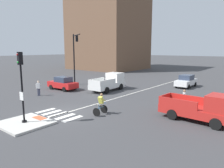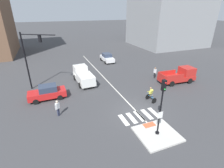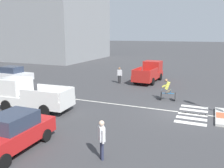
{
  "view_description": "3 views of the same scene",
  "coord_description": "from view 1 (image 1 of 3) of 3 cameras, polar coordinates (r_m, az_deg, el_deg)",
  "views": [
    {
      "loc": [
        13.45,
        -10.73,
        5.1
      ],
      "look_at": [
        1.35,
        4.51,
        1.91
      ],
      "focal_mm": 34.46,
      "sensor_mm": 36.0,
      "label": 1
    },
    {
      "loc": [
        -7.47,
        -12.12,
        9.45
      ],
      "look_at": [
        -0.45,
        5.44,
        0.98
      ],
      "focal_mm": 26.72,
      "sensor_mm": 36.0,
      "label": 2
    },
    {
      "loc": [
        -15.22,
        -1.43,
        5.03
      ],
      "look_at": [
        -1.25,
        4.46,
        1.8
      ],
      "focal_mm": 37.89,
      "sensor_mm": 36.0,
      "label": 3
    }
  ],
  "objects": [
    {
      "name": "lane_centre_line",
      "position": [
        25.16,
        5.61,
        -2.42
      ],
      "size": [
        0.14,
        28.0,
        0.01
      ],
      "primitive_type": "cube",
      "color": "silver",
      "rests_on": "ground"
    },
    {
      "name": "crosswalk_stripe_e",
      "position": [
        16.34,
        -10.41,
        -9.03
      ],
      "size": [
        0.44,
        1.8,
        0.01
      ],
      "primitive_type": "cube",
      "color": "silver",
      "rests_on": "ground"
    },
    {
      "name": "crosswalk_stripe_a",
      "position": [
        18.91,
        -17.19,
        -6.76
      ],
      "size": [
        0.44,
        1.8,
        0.01
      ],
      "primitive_type": "cube",
      "color": "silver",
      "rests_on": "ground"
    },
    {
      "name": "car_white_eastbound_distant",
      "position": [
        30.6,
        19.06,
        0.74
      ],
      "size": [
        1.87,
        4.11,
        1.64
      ],
      "color": "white",
      "rests_on": "ground"
    },
    {
      "name": "ground_plane",
      "position": [
        17.95,
        -12.53,
        -7.44
      ],
      "size": [
        300.0,
        300.0,
        0.0
      ],
      "primitive_type": "plane",
      "color": "#3D3D3F"
    },
    {
      "name": "pedestrian_waiting_far_side",
      "position": [
        19.42,
        18.61,
        -3.43
      ],
      "size": [
        0.27,
        0.55,
        1.67
      ],
      "color": "black",
      "rests_on": "ground"
    },
    {
      "name": "pedestrian_at_curb_left",
      "position": [
        24.84,
        -18.92,
        -0.74
      ],
      "size": [
        0.45,
        0.4,
        1.67
      ],
      "color": "#2D334C",
      "rests_on": "ground"
    },
    {
      "name": "crosswalk_stripe_b",
      "position": [
        18.25,
        -15.68,
        -7.27
      ],
      "size": [
        0.44,
        1.8,
        0.01
      ],
      "primitive_type": "cube",
      "color": "silver",
      "rests_on": "ground"
    },
    {
      "name": "pickup_truck_red_cross_right",
      "position": [
        16.36,
        23.13,
        -6.06
      ],
      "size": [
        5.2,
        2.27,
        2.08
      ],
      "color": "red",
      "rests_on": "ground"
    },
    {
      "name": "crosswalk_stripe_c",
      "position": [
        17.59,
        -14.06,
        -7.82
      ],
      "size": [
        0.44,
        1.8,
        0.01
      ],
      "primitive_type": "cube",
      "color": "silver",
      "rests_on": "ground"
    },
    {
      "name": "traffic_island",
      "position": [
        16.1,
        -22.21,
        -9.6
      ],
      "size": [
        3.27,
        3.03,
        0.15
      ],
      "primitive_type": "cube",
      "color": "beige",
      "rests_on": "ground"
    },
    {
      "name": "traffic_light_mast",
      "position": [
        30.48,
        -9.83,
        8.21
      ],
      "size": [
        3.76,
        2.34,
        7.13
      ],
      "color": "black",
      "rests_on": "ground"
    },
    {
      "name": "pickup_truck_white_westbound_far",
      "position": [
        26.71,
        -0.59,
        0.43
      ],
      "size": [
        2.25,
        5.19,
        2.08
      ],
      "color": "white",
      "rests_on": "ground"
    },
    {
      "name": "tactile_pad_front",
      "position": [
        16.64,
        -18.7,
        -8.5
      ],
      "size": [
        1.1,
        0.6,
        0.01
      ],
      "primitive_type": "cube",
      "color": "#DB5B38",
      "rests_on": "traffic_island"
    },
    {
      "name": "cyclist",
      "position": [
        16.86,
        -3.01,
        -5.24
      ],
      "size": [
        0.8,
        1.17,
        1.68
      ],
      "color": "black",
      "rests_on": "ground"
    },
    {
      "name": "car_red_cross_left",
      "position": [
        27.77,
        -12.92,
        0.19
      ],
      "size": [
        4.12,
        1.89,
        1.64
      ],
      "color": "red",
      "rests_on": "ground"
    },
    {
      "name": "crosswalk_stripe_d",
      "position": [
        16.96,
        -12.3,
        -8.41
      ],
      "size": [
        0.44,
        1.8,
        0.01
      ],
      "primitive_type": "cube",
      "color": "silver",
      "rests_on": "ground"
    },
    {
      "name": "building_corner_right",
      "position": [
        56.44,
        -1.01,
        14.47
      ],
      "size": [
        17.2,
        15.44,
        20.31
      ],
      "color": "brown",
      "rests_on": "ground"
    },
    {
      "name": "signal_pole",
      "position": [
        15.44,
        -22.9,
        0.8
      ],
      "size": [
        0.44,
        0.38,
        4.76
      ],
      "color": "black",
      "rests_on": "traffic_island"
    }
  ]
}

